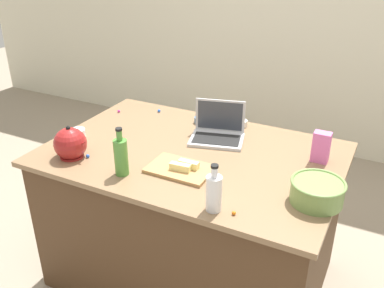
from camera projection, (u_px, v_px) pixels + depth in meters
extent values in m
plane|color=gray|center=(192.00, 273.00, 2.81)|extent=(12.00, 12.00, 0.00)
cube|color=beige|center=(299.00, 16.00, 4.00)|extent=(8.00, 0.10, 2.60)
cube|color=#4C331E|center=(192.00, 219.00, 2.62)|extent=(1.58, 1.03, 0.87)
cube|color=#846647|center=(192.00, 154.00, 2.42)|extent=(1.64, 1.09, 0.03)
cube|color=#B7B7BC|center=(217.00, 140.00, 2.53)|extent=(0.36, 0.29, 0.02)
cube|color=black|center=(216.00, 139.00, 2.52)|extent=(0.30, 0.22, 0.00)
cube|color=#B7B7BC|center=(220.00, 115.00, 2.58)|extent=(0.29, 0.09, 0.20)
cube|color=#333842|center=(220.00, 116.00, 2.58)|extent=(0.26, 0.07, 0.18)
cylinder|color=#72934C|center=(317.00, 192.00, 1.95)|extent=(0.24, 0.24, 0.10)
cylinder|color=black|center=(317.00, 191.00, 1.94)|extent=(0.20, 0.20, 0.09)
torus|color=#72934C|center=(319.00, 183.00, 1.92)|extent=(0.25, 0.25, 0.01)
cylinder|color=#4C8C38|center=(121.00, 157.00, 2.15)|extent=(0.07, 0.07, 0.19)
cylinder|color=#4C8C38|center=(119.00, 135.00, 2.10)|extent=(0.03, 0.03, 0.05)
cylinder|color=black|center=(119.00, 129.00, 2.08)|extent=(0.03, 0.03, 0.01)
cylinder|color=white|center=(214.00, 194.00, 1.88)|extent=(0.07, 0.07, 0.17)
cylinder|color=white|center=(214.00, 172.00, 1.83)|extent=(0.03, 0.03, 0.05)
cylinder|color=black|center=(215.00, 166.00, 1.81)|extent=(0.03, 0.03, 0.01)
cylinder|color=maroon|center=(72.00, 156.00, 2.36)|extent=(0.13, 0.13, 0.01)
sphere|color=maroon|center=(70.00, 144.00, 2.32)|extent=(0.18, 0.18, 0.18)
cone|color=maroon|center=(82.00, 144.00, 2.28)|extent=(0.08, 0.03, 0.07)
sphere|color=black|center=(68.00, 128.00, 2.28)|extent=(0.02, 0.02, 0.02)
cube|color=#AD7F4C|center=(180.00, 169.00, 2.22)|extent=(0.33, 0.22, 0.02)
cube|color=#F4E58C|center=(180.00, 167.00, 2.19)|extent=(0.11, 0.05, 0.04)
cube|color=#F4E58C|center=(189.00, 164.00, 2.21)|extent=(0.11, 0.04, 0.04)
cylinder|color=beige|center=(241.00, 123.00, 2.72)|extent=(0.08, 0.08, 0.04)
cylinder|color=white|center=(78.00, 133.00, 2.58)|extent=(0.09, 0.09, 0.05)
cylinder|color=slate|center=(200.00, 120.00, 2.77)|extent=(0.08, 0.08, 0.04)
cube|color=pink|center=(321.00, 147.00, 2.28)|extent=(0.09, 0.06, 0.17)
sphere|color=red|center=(124.00, 138.00, 2.55)|extent=(0.02, 0.02, 0.02)
sphere|color=blue|center=(159.00, 111.00, 2.94)|extent=(0.02, 0.02, 0.02)
sphere|color=#CC3399|center=(119.00, 111.00, 2.93)|extent=(0.02, 0.02, 0.02)
sphere|color=yellow|center=(203.00, 134.00, 2.61)|extent=(0.02, 0.02, 0.02)
sphere|color=orange|center=(234.00, 213.00, 1.87)|extent=(0.02, 0.02, 0.02)
sphere|color=blue|center=(88.00, 156.00, 2.35)|extent=(0.02, 0.02, 0.02)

